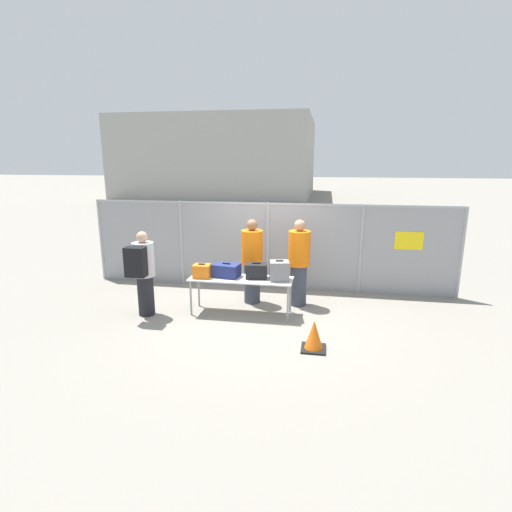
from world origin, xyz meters
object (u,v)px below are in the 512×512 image
inspection_table (241,281)px  security_worker_far (299,262)px  suitcase_black (257,271)px  suitcase_grey (279,271)px  traffic_cone (314,336)px  suitcase_orange (202,271)px  security_worker_near (252,260)px  utility_trailer (293,255)px  suitcase_navy (227,270)px  traveler_hooded (143,271)px

inspection_table → security_worker_far: 1.32m
security_worker_far → suitcase_black: bearing=10.7°
suitcase_grey → traffic_cone: size_ratio=0.83×
suitcase_orange → security_worker_far: bearing=23.0°
security_worker_near → utility_trailer: (0.65, 2.76, -0.52)m
suitcase_orange → suitcase_navy: suitcase_orange is taller
inspection_table → traffic_cone: inspection_table is taller
inspection_table → security_worker_far: size_ratio=1.11×
security_worker_far → traffic_cone: size_ratio=3.66×
traveler_hooded → utility_trailer: (2.59, 3.87, -0.51)m
suitcase_black → suitcase_navy: bearing=-179.2°
traveler_hooded → suitcase_black: bearing=11.3°
suitcase_navy → utility_trailer: 3.58m
suitcase_grey → security_worker_near: bearing=134.2°
inspection_table → traveler_hooded: bearing=-167.0°
inspection_table → suitcase_navy: bearing=168.8°
suitcase_orange → traveler_hooded: traveler_hooded is taller
suitcase_grey → traveler_hooded: (-2.60, -0.43, -0.00)m
suitcase_grey → traveler_hooded: 2.63m
inspection_table → suitcase_grey: size_ratio=4.89×
security_worker_near → utility_trailer: bearing=-106.6°
security_worker_far → utility_trailer: security_worker_far is taller
suitcase_black → traffic_cone: 1.93m
utility_trailer → suitcase_navy: bearing=-107.3°
suitcase_navy → traveler_hooded: 1.61m
suitcase_navy → security_worker_far: (1.38, 0.64, 0.07)m
traffic_cone → utility_trailer: bearing=98.7°
suitcase_black → traffic_cone: size_ratio=0.88×
suitcase_orange → suitcase_navy: bearing=17.0°
suitcase_orange → suitcase_grey: suitcase_grey is taller
suitcase_orange → traveler_hooded: size_ratio=0.20×
suitcase_navy → security_worker_far: size_ratio=0.30×
suitcase_orange → security_worker_far: 2.01m
suitcase_navy → security_worker_near: size_ratio=0.30×
traveler_hooded → traffic_cone: bearing=-16.5°
security_worker_near → security_worker_far: (0.98, 0.01, 0.01)m
suitcase_orange → security_worker_near: (0.86, 0.77, 0.06)m
suitcase_navy → security_worker_near: security_worker_near is taller
suitcase_black → security_worker_far: security_worker_far is taller
inspection_table → utility_trailer: (0.75, 3.45, -0.27)m
suitcase_grey → utility_trailer: size_ratio=0.11×
inspection_table → utility_trailer: size_ratio=0.54×
inspection_table → security_worker_far: security_worker_far is taller
security_worker_near → traffic_cone: security_worker_near is taller
suitcase_orange → suitcase_navy: 0.49m
suitcase_grey → suitcase_black: bearing=172.6°
suitcase_black → utility_trailer: bearing=82.4°
traveler_hooded → security_worker_far: 3.13m
inspection_table → suitcase_navy: (-0.30, 0.06, 0.19)m
suitcase_grey → utility_trailer: suitcase_grey is taller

